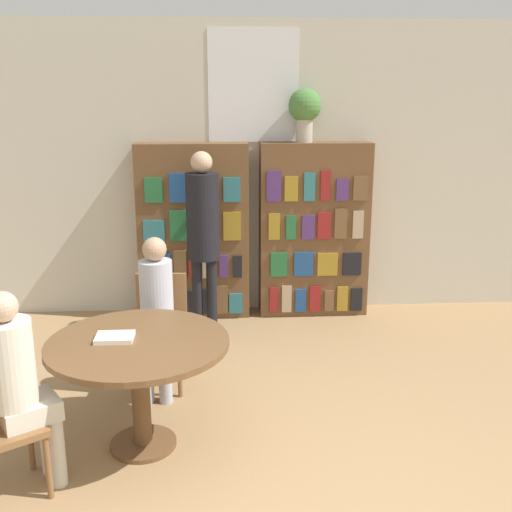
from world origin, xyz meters
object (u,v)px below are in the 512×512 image
object	(u,v)px
bookshelf_right	(314,230)
reading_table	(139,359)
chair_left_side	(161,325)
librarian_standing	(203,224)
bookshelf_left	(194,232)
flower_vase	(305,109)
seated_reader_right	(18,379)
seated_reader_left	(156,308)

from	to	relation	value
bookshelf_right	reading_table	distance (m)	2.92
chair_left_side	librarian_standing	xyz separation A→B (m)	(0.33, 1.06, 0.59)
bookshelf_left	flower_vase	world-z (taller)	flower_vase
librarian_standing	chair_left_side	bearing A→B (deg)	-107.14
seated_reader_right	reading_table	bearing A→B (deg)	90.00
reading_table	chair_left_side	xyz separation A→B (m)	(0.05, 0.92, -0.13)
flower_vase	librarian_standing	world-z (taller)	flower_vase
flower_vase	librarian_standing	distance (m)	1.54
seated_reader_left	bookshelf_left	bearing A→B (deg)	-94.11
chair_left_side	seated_reader_left	size ratio (longest dim) A/B	0.72
bookshelf_left	flower_vase	bearing A→B (deg)	0.25
bookshelf_left	seated_reader_right	xyz separation A→B (m)	(-0.89, -2.88, -0.19)
flower_vase	seated_reader_left	bearing A→B (deg)	-127.81
bookshelf_right	seated_reader_right	xyz separation A→B (m)	(-2.14, -2.88, -0.19)
chair_left_side	reading_table	bearing A→B (deg)	90.00
bookshelf_right	seated_reader_left	distance (m)	2.29
reading_table	seated_reader_left	distance (m)	0.74
seated_reader_right	librarian_standing	distance (m)	2.61
reading_table	seated_reader_right	bearing A→B (deg)	-147.31
bookshelf_left	seated_reader_right	world-z (taller)	bookshelf_left
bookshelf_left	seated_reader_left	bearing A→B (deg)	-97.42
bookshelf_left	flower_vase	size ratio (longest dim) A/B	3.44
bookshelf_right	reading_table	bearing A→B (deg)	-121.48
seated_reader_left	librarian_standing	distance (m)	1.34
flower_vase	chair_left_side	size ratio (longest dim) A/B	0.59
chair_left_side	bookshelf_right	bearing A→B (deg)	-129.87
bookshelf_left	bookshelf_right	distance (m)	1.25
bookshelf_right	seated_reader_left	bearing A→B (deg)	-130.26
flower_vase	seated_reader_right	bearing A→B (deg)	-125.04
seated_reader_left	seated_reader_right	bearing A→B (deg)	62.92
bookshelf_right	flower_vase	size ratio (longest dim) A/B	3.44
bookshelf_left	chair_left_side	distance (m)	1.63
seated_reader_right	librarian_standing	xyz separation A→B (m)	(1.01, 2.38, 0.38)
reading_table	seated_reader_right	size ratio (longest dim) A/B	0.94
bookshelf_right	flower_vase	xyz separation A→B (m)	(-0.12, 0.00, 1.23)
flower_vase	chair_left_side	distance (m)	2.63
chair_left_side	seated_reader_right	distance (m)	1.50
seated_reader_right	librarian_standing	world-z (taller)	librarian_standing
flower_vase	seated_reader_right	xyz separation A→B (m)	(-2.02, -2.89, -1.42)
reading_table	librarian_standing	world-z (taller)	librarian_standing
bookshelf_right	librarian_standing	world-z (taller)	bookshelf_right
chair_left_side	seated_reader_left	xyz separation A→B (m)	(-0.01, -0.18, 0.20)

